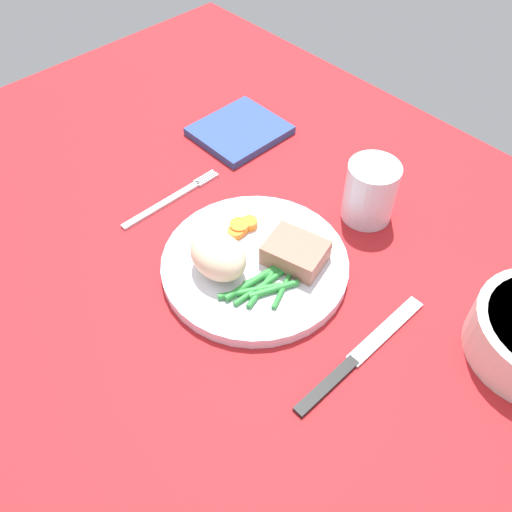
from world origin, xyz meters
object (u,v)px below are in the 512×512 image
Objects in this scene: meat_portion at (296,252)px; water_glass at (369,195)px; napkin at (240,131)px; dinner_plate at (256,265)px; knife at (359,356)px; fork at (170,200)px.

water_glass is (0.02, 13.90, 0.55)cm from meat_portion.
dinner_plate is at bearing -37.94° from napkin.
dinner_plate is at bearing -179.30° from knife.
dinner_plate is 1.13× the size of knife.
napkin is (-25.07, -0.44, -2.94)cm from water_glass.
knife is at bearing -16.06° from meat_portion.
fork is 27.26cm from water_glass.
napkin is at bearing -179.00° from water_glass.
water_glass reaches higher than knife.
water_glass reaches higher than meat_portion.
water_glass is (20.38, 17.80, 3.35)cm from fork.
knife reaches higher than fork.
fork is 17.98cm from napkin.
dinner_plate is 18.03cm from water_glass.
water_glass reaches higher than napkin.
meat_portion is 0.42× the size of fork.
water_glass is (-13.60, 17.82, 3.35)cm from knife.
dinner_plate is 5.27cm from meat_portion.
napkin is at bearing 142.06° from dinner_plate.
fork is 1.27× the size of napkin.
fork is 0.81× the size of knife.
knife is at bearing -1.54° from fork.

